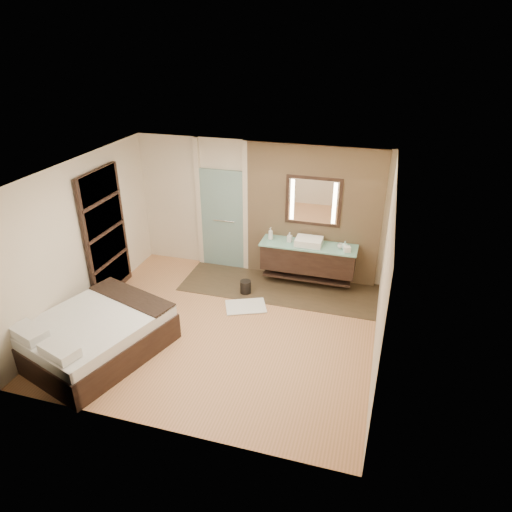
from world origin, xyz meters
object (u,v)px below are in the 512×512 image
(mirror_unit, at_px, (313,201))
(bed, at_px, (96,335))
(waste_bin, at_px, (246,287))
(vanity, at_px, (308,258))

(mirror_unit, xyz_separation_m, bed, (-2.75, -3.27, -1.33))
(bed, height_order, waste_bin, bed)
(vanity, distance_m, waste_bin, 1.34)
(mirror_unit, height_order, waste_bin, mirror_unit)
(vanity, distance_m, bed, 4.11)
(mirror_unit, distance_m, bed, 4.48)
(mirror_unit, relative_size, waste_bin, 4.07)
(mirror_unit, xyz_separation_m, waste_bin, (-1.06, -0.92, -1.52))
(vanity, bearing_deg, waste_bin, -147.16)
(mirror_unit, distance_m, waste_bin, 2.07)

